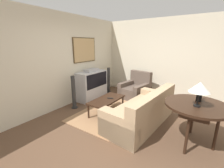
{
  "coord_description": "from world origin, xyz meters",
  "views": [
    {
      "loc": [
        -2.75,
        -1.47,
        1.87
      ],
      "look_at": [
        0.64,
        0.79,
        0.75
      ],
      "focal_mm": 24.0,
      "sensor_mm": 36.0,
      "label": 1
    }
  ],
  "objects_px": {
    "tv": "(92,85)",
    "coffee_table": "(107,100)",
    "armchair": "(135,90)",
    "speaker_tower_right": "(109,81)",
    "couch": "(143,112)",
    "speaker_tower_left": "(74,93)",
    "table_lamp": "(200,87)",
    "mantel_clock": "(199,96)",
    "console_table": "(197,108)"
  },
  "relations": [
    {
      "from": "couch",
      "to": "mantel_clock",
      "type": "distance_m",
      "value": 1.24
    },
    {
      "from": "speaker_tower_right",
      "to": "armchair",
      "type": "bearing_deg",
      "value": -87.03
    },
    {
      "from": "tv",
      "to": "console_table",
      "type": "relative_size",
      "value": 1.01
    },
    {
      "from": "speaker_tower_right",
      "to": "speaker_tower_left",
      "type": "bearing_deg",
      "value": 180.0
    },
    {
      "from": "armchair",
      "to": "table_lamp",
      "type": "distance_m",
      "value": 2.86
    },
    {
      "from": "couch",
      "to": "coffee_table",
      "type": "height_order",
      "value": "couch"
    },
    {
      "from": "coffee_table",
      "to": "console_table",
      "type": "distance_m",
      "value": 2.14
    },
    {
      "from": "console_table",
      "to": "speaker_tower_right",
      "type": "relative_size",
      "value": 1.13
    },
    {
      "from": "armchair",
      "to": "tv",
      "type": "bearing_deg",
      "value": -131.78
    },
    {
      "from": "tv",
      "to": "couch",
      "type": "relative_size",
      "value": 0.53
    },
    {
      "from": "speaker_tower_left",
      "to": "speaker_tower_right",
      "type": "height_order",
      "value": "same"
    },
    {
      "from": "table_lamp",
      "to": "speaker_tower_left",
      "type": "xyz_separation_m",
      "value": [
        0.01,
        3.12,
        -0.69
      ]
    },
    {
      "from": "couch",
      "to": "console_table",
      "type": "distance_m",
      "value": 1.18
    },
    {
      "from": "coffee_table",
      "to": "speaker_tower_left",
      "type": "distance_m",
      "value": 1.04
    },
    {
      "from": "coffee_table",
      "to": "speaker_tower_right",
      "type": "bearing_deg",
      "value": 33.41
    },
    {
      "from": "tv",
      "to": "armchair",
      "type": "relative_size",
      "value": 1.06
    },
    {
      "from": "armchair",
      "to": "speaker_tower_right",
      "type": "height_order",
      "value": "speaker_tower_right"
    },
    {
      "from": "coffee_table",
      "to": "mantel_clock",
      "type": "height_order",
      "value": "mantel_clock"
    },
    {
      "from": "speaker_tower_left",
      "to": "table_lamp",
      "type": "bearing_deg",
      "value": -90.19
    },
    {
      "from": "armchair",
      "to": "speaker_tower_right",
      "type": "relative_size",
      "value": 1.08
    },
    {
      "from": "table_lamp",
      "to": "speaker_tower_left",
      "type": "bearing_deg",
      "value": 89.81
    },
    {
      "from": "tv",
      "to": "speaker_tower_left",
      "type": "xyz_separation_m",
      "value": [
        -0.89,
        -0.06,
        -0.03
      ]
    },
    {
      "from": "armchair",
      "to": "coffee_table",
      "type": "height_order",
      "value": "armchair"
    },
    {
      "from": "table_lamp",
      "to": "speaker_tower_left",
      "type": "relative_size",
      "value": 0.45
    },
    {
      "from": "couch",
      "to": "table_lamp",
      "type": "xyz_separation_m",
      "value": [
        -0.28,
        -1.08,
        0.85
      ]
    },
    {
      "from": "table_lamp",
      "to": "tv",
      "type": "bearing_deg",
      "value": 74.22
    },
    {
      "from": "speaker_tower_right",
      "to": "table_lamp",
      "type": "bearing_deg",
      "value": -119.83
    },
    {
      "from": "coffee_table",
      "to": "speaker_tower_left",
      "type": "bearing_deg",
      "value": 103.95
    },
    {
      "from": "couch",
      "to": "speaker_tower_right",
      "type": "distance_m",
      "value": 2.54
    },
    {
      "from": "tv",
      "to": "coffee_table",
      "type": "height_order",
      "value": "tv"
    },
    {
      "from": "speaker_tower_right",
      "to": "console_table",
      "type": "bearing_deg",
      "value": -118.16
    },
    {
      "from": "tv",
      "to": "table_lamp",
      "type": "relative_size",
      "value": 2.56
    },
    {
      "from": "tv",
      "to": "coffee_table",
      "type": "relative_size",
      "value": 1.01
    },
    {
      "from": "console_table",
      "to": "speaker_tower_left",
      "type": "bearing_deg",
      "value": 92.01
    },
    {
      "from": "coffee_table",
      "to": "armchair",
      "type": "bearing_deg",
      "value": -3.87
    },
    {
      "from": "armchair",
      "to": "speaker_tower_left",
      "type": "relative_size",
      "value": 1.08
    },
    {
      "from": "table_lamp",
      "to": "speaker_tower_right",
      "type": "height_order",
      "value": "table_lamp"
    },
    {
      "from": "couch",
      "to": "speaker_tower_left",
      "type": "distance_m",
      "value": 2.06
    },
    {
      "from": "mantel_clock",
      "to": "speaker_tower_left",
      "type": "height_order",
      "value": "mantel_clock"
    },
    {
      "from": "armchair",
      "to": "speaker_tower_left",
      "type": "xyz_separation_m",
      "value": [
        -1.83,
        1.11,
        0.18
      ]
    },
    {
      "from": "coffee_table",
      "to": "table_lamp",
      "type": "relative_size",
      "value": 2.54
    },
    {
      "from": "tv",
      "to": "mantel_clock",
      "type": "distance_m",
      "value": 3.26
    },
    {
      "from": "table_lamp",
      "to": "armchair",
      "type": "bearing_deg",
      "value": 47.35
    },
    {
      "from": "table_lamp",
      "to": "speaker_tower_right",
      "type": "bearing_deg",
      "value": 60.17
    },
    {
      "from": "couch",
      "to": "coffee_table",
      "type": "distance_m",
      "value": 1.03
    },
    {
      "from": "coffee_table",
      "to": "couch",
      "type": "bearing_deg",
      "value": -89.18
    },
    {
      "from": "tv",
      "to": "table_lamp",
      "type": "height_order",
      "value": "table_lamp"
    },
    {
      "from": "coffee_table",
      "to": "speaker_tower_right",
      "type": "height_order",
      "value": "speaker_tower_right"
    },
    {
      "from": "armchair",
      "to": "speaker_tower_left",
      "type": "height_order",
      "value": "speaker_tower_left"
    },
    {
      "from": "armchair",
      "to": "console_table",
      "type": "xyz_separation_m",
      "value": [
        -1.72,
        -2.0,
        0.46
      ]
    }
  ]
}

